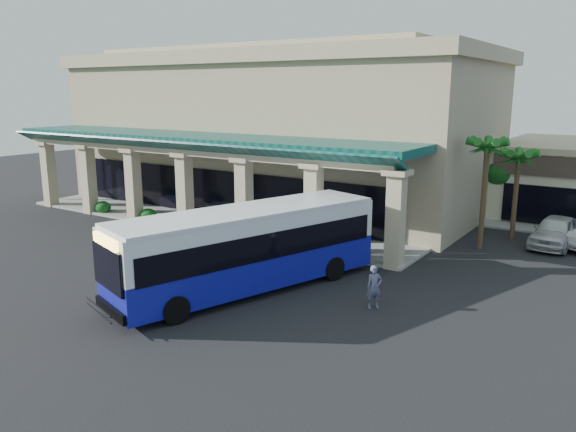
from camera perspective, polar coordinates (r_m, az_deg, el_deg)
The scene contains 10 objects.
ground at distance 26.19m, azimuth -6.19°, elevation -5.98°, with size 110.00×110.00×0.00m, color black.
main_building at distance 42.52m, azimuth -0.90°, elevation 9.06°, with size 30.80×14.80×11.35m, color tan, non-canonical shape.
arcade at distance 35.65m, azimuth -9.27°, elevation 3.63°, with size 30.00×6.20×5.70m, color #0A3D39, non-canonical shape.
palm_0 at distance 31.34m, azimuth 19.30°, elevation 2.70°, with size 2.40×2.40×6.60m, color #185B19, non-canonical shape.
palm_1 at distance 34.09m, azimuth 22.15°, elevation 2.54°, with size 2.40×2.40×5.80m, color #185B19, non-canonical shape.
palm_2 at distance 46.45m, azimuth -22.89°, elevation 5.18°, with size 2.40×2.40×6.20m, color #185B19, non-canonical shape.
broadleaf_tree at distance 39.40m, azimuth 20.73°, elevation 3.17°, with size 2.60×2.60×4.81m, color #0F4513, non-canonical shape.
transit_bus at distance 23.71m, azimuth -4.05°, elevation -3.47°, with size 2.93×12.60×3.52m, color #14179E, non-canonical shape.
pedestrian at distance 22.23m, azimuth 8.76°, elevation -7.14°, with size 0.63×0.41×1.72m, color slate.
car_silver at distance 33.85m, azimuth 25.52°, elevation -1.41°, with size 1.96×4.87×1.66m, color silver.
Camera 1 is at (15.95, -19.03, 8.32)m, focal length 35.00 mm.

